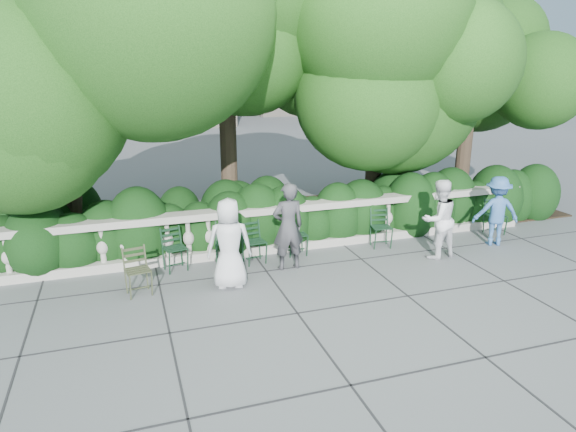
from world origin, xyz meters
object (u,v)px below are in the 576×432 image
object	(u,v)px
chair_b	(226,266)
chair_f	(497,236)
chair_a	(179,273)
person_casual_man	(438,219)
person_older_blue	(496,211)
person_businessman	(229,244)
chair_c	(257,265)
chair_e	(382,249)
chair_weathered	(142,298)
chair_d	(298,257)
person_woman_grey	(288,227)

from	to	relation	value
chair_b	chair_f	distance (m)	6.30
chair_a	person_casual_man	xyz separation A→B (m)	(5.10, -0.81, 0.81)
chair_b	person_older_blue	distance (m)	5.89
person_businessman	chair_b	bearing A→B (deg)	-86.46
chair_b	chair_c	world-z (taller)	same
chair_a	person_older_blue	world-z (taller)	person_older_blue
chair_c	chair_e	distance (m)	2.77
chair_weathered	person_older_blue	distance (m)	7.51
chair_e	chair_f	xyz separation A→B (m)	(2.93, -0.03, 0.00)
chair_e	person_older_blue	world-z (taller)	person_older_blue
chair_d	person_older_blue	xyz separation A→B (m)	(4.31, -0.59, 0.76)
chair_e	person_older_blue	bearing A→B (deg)	-0.81
chair_e	chair_weathered	distance (m)	5.08
chair_f	person_woman_grey	distance (m)	5.25
chair_b	person_woman_grey	size ratio (longest dim) A/B	0.50
chair_a	person_casual_man	size ratio (longest dim) A/B	0.52
chair_b	chair_d	size ratio (longest dim) A/B	1.00
person_businessman	chair_c	bearing A→B (deg)	-121.20
chair_a	chair_c	world-z (taller)	same
chair_a	chair_c	bearing A→B (deg)	-18.02
chair_a	chair_b	world-z (taller)	same
chair_a	person_older_blue	bearing A→B (deg)	-18.47
chair_f	chair_e	bearing A→B (deg)	-171.53
person_woman_grey	person_casual_man	xyz separation A→B (m)	(3.06, -0.37, -0.04)
chair_d	chair_f	size ratio (longest dim) A/B	1.00
chair_c	person_woman_grey	xyz separation A→B (m)	(0.53, -0.33, 0.85)
person_woman_grey	person_casual_man	world-z (taller)	person_woman_grey
chair_b	person_businessman	world-z (taller)	person_businessman
person_businessman	person_casual_man	size ratio (longest dim) A/B	1.00
chair_f	person_casual_man	bearing A→B (deg)	-152.46
chair_e	person_casual_man	world-z (taller)	person_casual_man
chair_e	chair_d	bearing A→B (deg)	-173.65
chair_b	chair_d	xyz separation A→B (m)	(1.51, 0.03, 0.00)
chair_c	person_casual_man	size ratio (longest dim) A/B	0.52
chair_e	person_woman_grey	distance (m)	2.43
chair_weathered	person_businessman	bearing A→B (deg)	-10.90
chair_c	person_businessman	distance (m)	1.34
chair_d	chair_e	size ratio (longest dim) A/B	1.00
chair_e	person_casual_man	xyz separation A→B (m)	(0.82, -0.74, 0.81)
chair_a	person_older_blue	size ratio (longest dim) A/B	0.56
chair_a	chair_c	size ratio (longest dim) A/B	1.00
chair_d	person_casual_man	world-z (taller)	person_casual_man
chair_c	chair_d	world-z (taller)	same
person_businessman	person_woman_grey	xyz separation A→B (m)	(1.23, 0.47, 0.04)
chair_b	person_casual_man	distance (m)	4.34
chair_d	person_woman_grey	world-z (taller)	person_woman_grey
person_older_blue	chair_e	bearing A→B (deg)	7.60
person_older_blue	chair_f	bearing A→B (deg)	-119.00
chair_b	person_businessman	xyz separation A→B (m)	(-0.11, -0.93, 0.81)
chair_a	chair_b	size ratio (longest dim) A/B	1.00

